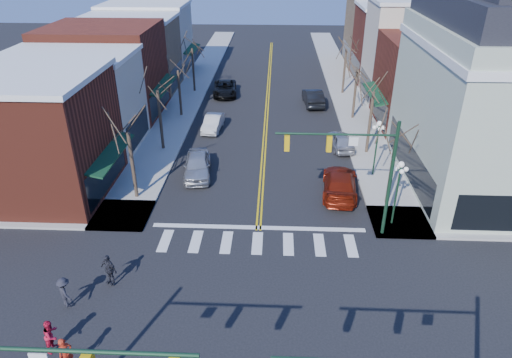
# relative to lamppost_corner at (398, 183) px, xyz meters

# --- Properties ---
(ground) EXTENTS (160.00, 160.00, 0.00)m
(ground) POSITION_rel_lamppost_corner_xyz_m (-8.20, -8.50, -2.96)
(ground) COLOR black
(ground) RESTS_ON ground
(sidewalk_left) EXTENTS (3.50, 70.00, 0.15)m
(sidewalk_left) POSITION_rel_lamppost_corner_xyz_m (-16.95, 11.50, -2.89)
(sidewalk_left) COLOR #9E9B93
(sidewalk_left) RESTS_ON ground
(sidewalk_right) EXTENTS (3.50, 70.00, 0.15)m
(sidewalk_right) POSITION_rel_lamppost_corner_xyz_m (0.55, 11.50, -2.89)
(sidewalk_right) COLOR #9E9B93
(sidewalk_right) RESTS_ON ground
(bldg_left_brick_a) EXTENTS (10.00, 8.50, 8.00)m
(bldg_left_brick_a) POSITION_rel_lamppost_corner_xyz_m (-23.70, 3.25, 1.04)
(bldg_left_brick_a) COLOR maroon
(bldg_left_brick_a) RESTS_ON ground
(bldg_left_stucco_a) EXTENTS (10.00, 7.00, 7.50)m
(bldg_left_stucco_a) POSITION_rel_lamppost_corner_xyz_m (-23.70, 11.00, 0.79)
(bldg_left_stucco_a) COLOR beige
(bldg_left_stucco_a) RESTS_ON ground
(bldg_left_brick_b) EXTENTS (10.00, 9.00, 8.50)m
(bldg_left_brick_b) POSITION_rel_lamppost_corner_xyz_m (-23.70, 19.00, 1.29)
(bldg_left_brick_b) COLOR maroon
(bldg_left_brick_b) RESTS_ON ground
(bldg_left_tan) EXTENTS (10.00, 7.50, 7.80)m
(bldg_left_tan) POSITION_rel_lamppost_corner_xyz_m (-23.70, 27.25, 0.94)
(bldg_left_tan) COLOR #9C7B56
(bldg_left_tan) RESTS_ON ground
(bldg_left_stucco_b) EXTENTS (10.00, 8.00, 8.20)m
(bldg_left_stucco_b) POSITION_rel_lamppost_corner_xyz_m (-23.70, 35.00, 1.14)
(bldg_left_stucco_b) COLOR beige
(bldg_left_stucco_b) RESTS_ON ground
(bldg_right_brick_a) EXTENTS (10.00, 8.50, 8.00)m
(bldg_right_brick_a) POSITION_rel_lamppost_corner_xyz_m (7.30, 17.25, 1.04)
(bldg_right_brick_a) COLOR maroon
(bldg_right_brick_a) RESTS_ON ground
(bldg_right_stucco) EXTENTS (10.00, 7.00, 10.00)m
(bldg_right_stucco) POSITION_rel_lamppost_corner_xyz_m (7.30, 25.00, 2.04)
(bldg_right_stucco) COLOR beige
(bldg_right_stucco) RESTS_ON ground
(bldg_right_brick_b) EXTENTS (10.00, 8.00, 8.50)m
(bldg_right_brick_b) POSITION_rel_lamppost_corner_xyz_m (7.30, 32.50, 1.29)
(bldg_right_brick_b) COLOR maroon
(bldg_right_brick_b) RESTS_ON ground
(bldg_right_tan) EXTENTS (10.00, 8.00, 9.00)m
(bldg_right_tan) POSITION_rel_lamppost_corner_xyz_m (7.30, 40.50, 1.54)
(bldg_right_tan) COLOR #9C7B56
(bldg_right_tan) RESTS_ON ground
(traffic_mast_far_right) EXTENTS (6.60, 0.28, 7.20)m
(traffic_mast_far_right) POSITION_rel_lamppost_corner_xyz_m (-2.65, -1.10, 1.75)
(traffic_mast_far_right) COLOR #14331E
(traffic_mast_far_right) RESTS_ON ground
(lamppost_corner) EXTENTS (0.36, 0.36, 4.33)m
(lamppost_corner) POSITION_rel_lamppost_corner_xyz_m (0.00, 0.00, 0.00)
(lamppost_corner) COLOR #14331E
(lamppost_corner) RESTS_ON ground
(lamppost_midblock) EXTENTS (0.36, 0.36, 4.33)m
(lamppost_midblock) POSITION_rel_lamppost_corner_xyz_m (0.00, 6.50, 0.00)
(lamppost_midblock) COLOR #14331E
(lamppost_midblock) RESTS_ON ground
(tree_left_a) EXTENTS (0.24, 0.24, 4.76)m
(tree_left_a) POSITION_rel_lamppost_corner_xyz_m (-16.60, 2.50, -0.58)
(tree_left_a) COLOR #382B21
(tree_left_a) RESTS_ON ground
(tree_left_b) EXTENTS (0.24, 0.24, 5.04)m
(tree_left_b) POSITION_rel_lamppost_corner_xyz_m (-16.60, 10.50, -0.44)
(tree_left_b) COLOR #382B21
(tree_left_b) RESTS_ON ground
(tree_left_c) EXTENTS (0.24, 0.24, 4.55)m
(tree_left_c) POSITION_rel_lamppost_corner_xyz_m (-16.60, 18.50, -0.69)
(tree_left_c) COLOR #382B21
(tree_left_c) RESTS_ON ground
(tree_left_d) EXTENTS (0.24, 0.24, 4.90)m
(tree_left_d) POSITION_rel_lamppost_corner_xyz_m (-16.60, 26.50, -0.51)
(tree_left_d) COLOR #382B21
(tree_left_d) RESTS_ON ground
(tree_right_a) EXTENTS (0.24, 0.24, 4.62)m
(tree_right_a) POSITION_rel_lamppost_corner_xyz_m (0.20, 2.50, -0.65)
(tree_right_a) COLOR #382B21
(tree_right_a) RESTS_ON ground
(tree_right_b) EXTENTS (0.24, 0.24, 5.18)m
(tree_right_b) POSITION_rel_lamppost_corner_xyz_m (0.20, 10.50, -0.37)
(tree_right_b) COLOR #382B21
(tree_right_b) RESTS_ON ground
(tree_right_c) EXTENTS (0.24, 0.24, 4.83)m
(tree_right_c) POSITION_rel_lamppost_corner_xyz_m (0.20, 18.50, -0.55)
(tree_right_c) COLOR #382B21
(tree_right_c) RESTS_ON ground
(tree_right_d) EXTENTS (0.24, 0.24, 4.97)m
(tree_right_d) POSITION_rel_lamppost_corner_xyz_m (0.20, 26.50, -0.48)
(tree_right_d) COLOR #382B21
(tree_right_d) RESTS_ON ground
(car_left_near) EXTENTS (2.50, 5.02, 1.64)m
(car_left_near) POSITION_rel_lamppost_corner_xyz_m (-13.00, 6.02, -2.14)
(car_left_near) COLOR #B6B7BB
(car_left_near) RESTS_ON ground
(car_left_mid) EXTENTS (1.74, 4.19, 1.35)m
(car_left_mid) POSITION_rel_lamppost_corner_xyz_m (-13.00, 15.04, -2.29)
(car_left_mid) COLOR silver
(car_left_mid) RESTS_ON ground
(car_left_far) EXTENTS (2.95, 5.60, 1.50)m
(car_left_far) POSITION_rel_lamppost_corner_xyz_m (-13.00, 25.50, -2.21)
(car_left_far) COLOR black
(car_left_far) RESTS_ON ground
(car_right_near) EXTENTS (2.84, 5.79, 1.62)m
(car_right_near) POSITION_rel_lamppost_corner_xyz_m (-2.80, 3.76, -2.15)
(car_right_near) COLOR maroon
(car_right_near) RESTS_ON ground
(car_right_mid) EXTENTS (2.12, 4.34, 1.42)m
(car_right_mid) POSITION_rel_lamppost_corner_xyz_m (-1.80, 11.41, -2.25)
(car_right_mid) COLOR #BBBBC0
(car_right_mid) RESTS_ON ground
(car_right_far) EXTENTS (2.20, 5.18, 1.66)m
(car_right_far) POSITION_rel_lamppost_corner_xyz_m (-3.40, 22.52, -2.13)
(car_right_far) COLOR black
(car_right_far) RESTS_ON ground
(pedestrian_red_a) EXTENTS (0.66, 0.70, 1.62)m
(pedestrian_red_a) POSITION_rel_lamppost_corner_xyz_m (-15.50, -11.45, -2.00)
(pedestrian_red_a) COLOR #AE2412
(pedestrian_red_a) RESTS_ON sidewalk_left
(pedestrian_red_b) EXTENTS (0.66, 0.81, 1.56)m
(pedestrian_red_b) POSITION_rel_lamppost_corner_xyz_m (-16.54, -10.47, -2.03)
(pedestrian_red_b) COLOR #BB1330
(pedestrian_red_b) RESTS_ON sidewalk_left
(pedestrian_dark_a) EXTENTS (1.09, 0.84, 1.73)m
(pedestrian_dark_a) POSITION_rel_lamppost_corner_xyz_m (-15.50, -6.22, -1.95)
(pedestrian_dark_a) COLOR #212129
(pedestrian_dark_a) RESTS_ON sidewalk_left
(pedestrian_dark_b) EXTENTS (1.17, 1.14, 1.61)m
(pedestrian_dark_b) POSITION_rel_lamppost_corner_xyz_m (-17.04, -7.90, -2.01)
(pedestrian_dark_b) COLOR black
(pedestrian_dark_b) RESTS_ON sidewalk_left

